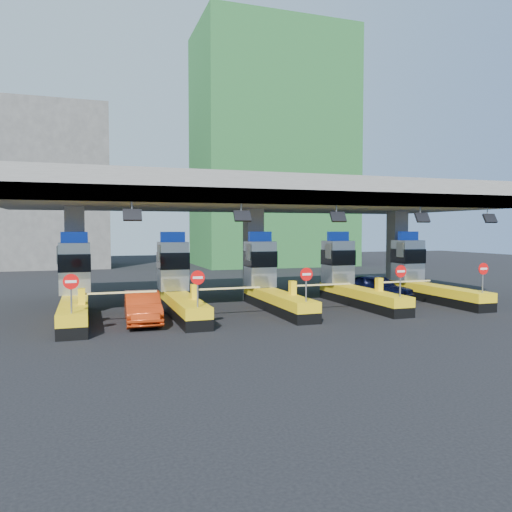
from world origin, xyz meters
name	(u,v)px	position (x,y,z in m)	size (l,w,h in m)	color
ground	(271,308)	(0.00, 0.00, 0.00)	(120.00, 120.00, 0.00)	black
toll_canopy	(254,198)	(0.00, 2.87, 6.13)	(28.00, 12.09, 7.00)	slate
toll_lane_far_left	(75,289)	(-10.00, 0.28, 1.40)	(4.43, 8.00, 4.16)	black
toll_lane_left	(178,285)	(-5.00, 0.28, 1.40)	(4.43, 8.00, 4.16)	black
toll_lane_center	(269,282)	(0.00, 0.28, 1.40)	(4.43, 8.00, 4.16)	black
toll_lane_right	(350,279)	(5.00, 0.28, 1.40)	(4.43, 8.00, 4.16)	black
toll_lane_far_right	(423,277)	(10.00, 0.28, 1.40)	(4.43, 8.00, 4.16)	black
bg_building_scaffold	(272,150)	(12.00, 32.00, 14.00)	(18.00, 12.00, 28.00)	#1E5926
bg_building_concrete	(43,188)	(-14.00, 36.00, 9.00)	(14.00, 10.00, 18.00)	#4C4C49
van	(376,287)	(7.23, 1.02, 0.77)	(1.83, 4.54, 1.55)	black
red_car	(143,307)	(-7.03, -2.13, 0.72)	(1.53, 4.37, 1.44)	#B32E0D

